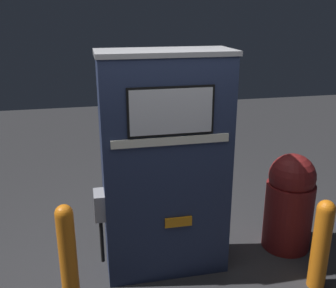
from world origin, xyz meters
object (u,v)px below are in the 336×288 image
Objects in this scene: trash_bin at (289,201)px; safety_bollard_far at (321,242)px; gas_pump at (165,167)px; safety_bollard at (68,253)px.

safety_bollard_far is (-0.04, -0.64, -0.06)m from trash_bin.
gas_pump reaches higher than safety_bollard_far.
safety_bollard_far is at bearing -6.09° from safety_bollard.
gas_pump is 1.49m from safety_bollard_far.
safety_bollard_far is at bearing -24.66° from gas_pump.
trash_bin is at bearing 2.75° from gas_pump.
safety_bollard_far is (2.12, -0.23, -0.04)m from safety_bollard.
safety_bollard is at bearing 173.91° from safety_bollard_far.
gas_pump is 1.08m from safety_bollard.
trash_bin is at bearing 10.75° from safety_bollard.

